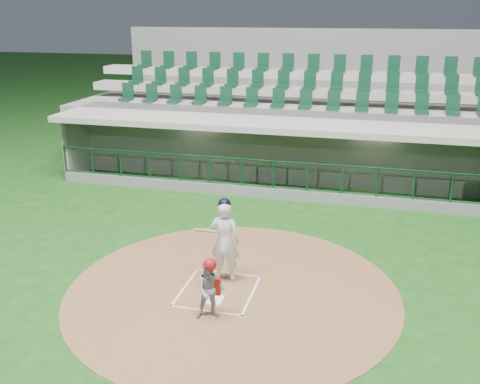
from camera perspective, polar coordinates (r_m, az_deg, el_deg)
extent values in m
plane|color=#164714|center=(12.05, -1.95, -9.85)|extent=(120.00, 120.00, 0.00)
cylinder|color=brown|center=(11.80, -0.81, -10.46)|extent=(7.20, 7.20, 0.01)
cube|color=white|center=(11.45, -2.96, -11.38)|extent=(0.43, 0.43, 0.02)
cube|color=white|center=(12.00, -5.85, -9.97)|extent=(0.05, 1.80, 0.01)
cube|color=white|center=(11.62, 1.24, -10.91)|extent=(0.05, 1.80, 0.01)
cube|color=silver|center=(12.50, -1.24, -8.62)|extent=(1.55, 0.05, 0.01)
cube|color=silver|center=(11.09, -3.67, -12.52)|extent=(1.55, 0.05, 0.01)
cube|color=gray|center=(18.97, 4.45, -0.74)|extent=(15.00, 3.00, 0.10)
cube|color=gray|center=(20.08, 5.37, 4.51)|extent=(15.00, 0.20, 2.70)
cube|color=beige|center=(19.90, 5.34, 5.13)|extent=(13.50, 0.04, 0.90)
cube|color=gray|center=(21.12, -15.96, 4.58)|extent=(0.20, 3.00, 2.70)
cube|color=#A39E93|center=(17.98, 4.54, 7.59)|extent=(15.40, 3.50, 0.20)
cube|color=slate|center=(17.30, 3.60, -0.22)|extent=(15.00, 0.15, 0.40)
cube|color=black|center=(16.86, 3.70, 4.85)|extent=(15.00, 0.01, 0.95)
cube|color=brown|center=(19.87, 5.01, 0.99)|extent=(12.75, 0.40, 0.45)
cube|color=white|center=(18.98, -4.37, 7.79)|extent=(1.30, 0.35, 0.04)
cube|color=white|center=(17.99, 14.18, 6.67)|extent=(1.30, 0.35, 0.04)
imported|color=#A4111B|center=(20.25, -6.39, 3.10)|extent=(1.24, 0.99, 1.68)
imported|color=#B31E13|center=(19.88, 0.54, 3.01)|extent=(1.04, 0.49, 1.74)
imported|color=#B41321|center=(19.03, 10.50, 1.83)|extent=(0.91, 0.71, 1.65)
imported|color=#B51F13|center=(19.28, 22.41, 1.19)|extent=(1.78, 1.07, 1.83)
cube|color=gray|center=(21.60, 6.11, 6.32)|extent=(17.00, 6.50, 2.50)
cube|color=gray|center=(19.92, 5.57, 8.66)|extent=(16.60, 0.95, 0.30)
cube|color=gray|center=(20.76, 6.04, 10.59)|extent=(16.60, 0.95, 0.30)
cube|color=#A9A499|center=(21.63, 6.49, 12.37)|extent=(16.60, 0.95, 0.30)
cube|color=slate|center=(24.63, 7.43, 11.05)|extent=(17.00, 0.25, 5.05)
imported|color=silver|center=(11.86, -1.63, -5.26)|extent=(0.69, 0.46, 1.85)
sphere|color=black|center=(11.54, -1.67, -1.32)|extent=(0.28, 0.28, 0.28)
cylinder|color=tan|center=(11.59, -3.18, -4.21)|extent=(0.58, 0.79, 0.39)
imported|color=#95959B|center=(10.59, -3.19, -10.41)|extent=(0.70, 0.62, 1.20)
sphere|color=maroon|center=(10.34, -3.24, -7.75)|extent=(0.26, 0.26, 0.26)
cube|color=#9E1811|center=(10.71, -2.94, -9.99)|extent=(0.32, 0.10, 0.35)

